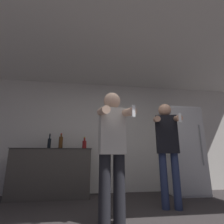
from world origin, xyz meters
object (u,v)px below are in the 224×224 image
at_px(bottle_green_wine, 84,144).
at_px(refrigerator, 182,150).
at_px(person_man_side, 167,142).
at_px(bottle_clear_vodka, 61,142).
at_px(bottle_amber_bourbon, 49,143).
at_px(person_woman_foreground, 112,145).

bearing_deg(bottle_green_wine, refrigerator, -2.34).
bearing_deg(person_man_side, bottle_green_wine, 140.20).
xyz_separation_m(bottle_clear_vodka, bottle_amber_bourbon, (-0.23, 0.00, -0.02)).
bearing_deg(person_woman_foreground, refrigerator, 40.17).
distance_m(refrigerator, bottle_green_wine, 2.20).
xyz_separation_m(refrigerator, bottle_amber_bourbon, (-2.92, 0.09, 0.13)).
height_order(bottle_clear_vodka, person_man_side, person_man_side).
distance_m(bottle_amber_bourbon, person_man_side, 2.38).
xyz_separation_m(bottle_amber_bourbon, person_man_side, (2.09, -1.13, -0.05)).
bearing_deg(refrigerator, bottle_green_wine, 177.66).
relative_size(bottle_green_wine, person_woman_foreground, 0.16).
relative_size(bottle_clear_vodka, person_man_side, 0.20).
distance_m(bottle_green_wine, bottle_amber_bourbon, 0.73).
relative_size(refrigerator, bottle_green_wine, 7.08).
relative_size(refrigerator, person_woman_foreground, 1.14).
bearing_deg(bottle_amber_bourbon, bottle_clear_vodka, -0.00).
xyz_separation_m(refrigerator, person_woman_foreground, (-1.82, -1.53, -0.01)).
bearing_deg(person_woman_foreground, bottle_amber_bourbon, 124.32).
bearing_deg(bottle_amber_bourbon, refrigerator, -1.75).
height_order(refrigerator, person_man_side, refrigerator).
bearing_deg(person_man_side, bottle_clear_vodka, 148.62).
xyz_separation_m(refrigerator, bottle_green_wine, (-2.19, 0.09, 0.11)).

